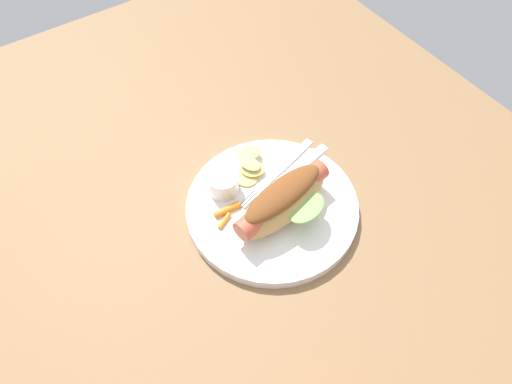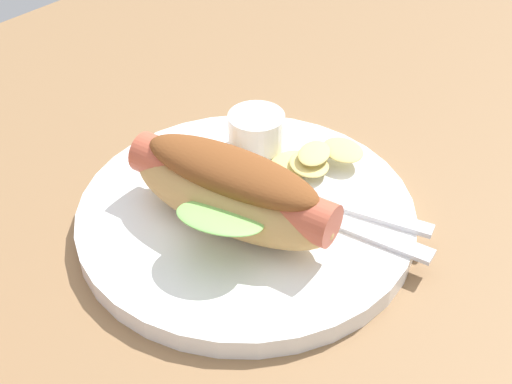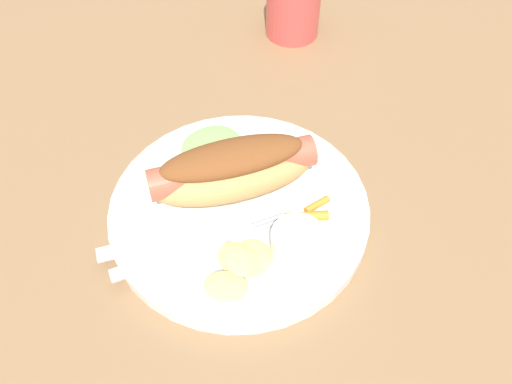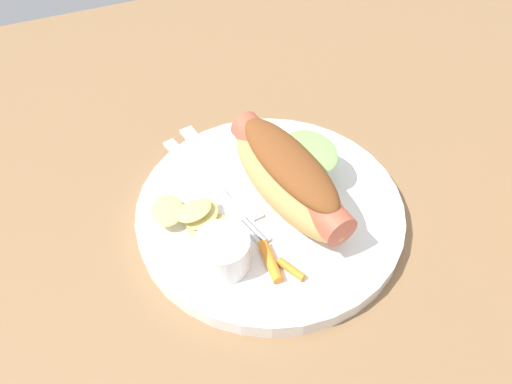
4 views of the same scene
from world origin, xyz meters
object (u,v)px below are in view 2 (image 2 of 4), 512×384
hot_dog (231,190)px  knife (336,220)px  sauce_ramekin (256,132)px  chips_pile (313,158)px  fork (328,201)px  carrot_garnish (205,155)px  plate (246,215)px

hot_dog → knife: hot_dog is taller
sauce_ramekin → chips_pile: size_ratio=0.63×
sauce_ramekin → fork: sauce_ramekin is taller
hot_dog → carrot_garnish: (-4.19, -6.74, -2.62)cm
sauce_ramekin → carrot_garnish: (3.97, -2.00, -1.14)cm
plate → fork: (-4.37, 4.29, 1.00)cm
sauce_ramekin → knife: (3.24, 10.38, -1.40)cm
fork → knife: size_ratio=1.11×
plate → knife: bearing=116.4°
fork → carrot_garnish: carrot_garnish is taller
fork → carrot_garnish: (2.14, -10.69, 0.24)cm
hot_dog → fork: 7.98cm
plate → fork: 6.21cm
plate → carrot_garnish: size_ratio=5.33×
fork → knife: same height
hot_dog → knife: 8.02cm
sauce_ramekin → carrot_garnish: size_ratio=0.98×
knife → chips_pile: 6.80cm
fork → chips_pile: bearing=-53.1°
plate → sauce_ramekin: sauce_ramekin is taller
hot_dog → carrot_garnish: hot_dog is taller
knife → carrot_garnish: (0.74, -12.39, 0.26)cm
carrot_garnish → sauce_ramekin: bearing=153.2°
fork → carrot_garnish: bearing=-4.2°
sauce_ramekin → carrot_garnish: 4.59cm
sauce_ramekin → plate: bearing=35.3°
knife → hot_dog: bearing=31.5°
plate → fork: fork is taller
plate → chips_pile: (-7.16, 0.67, 1.65)cm
knife → carrot_garnish: size_ratio=3.11×
fork → chips_pile: (-2.79, -3.62, 0.65)cm
plate → sauce_ramekin: (-6.21, -4.40, 2.38)cm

